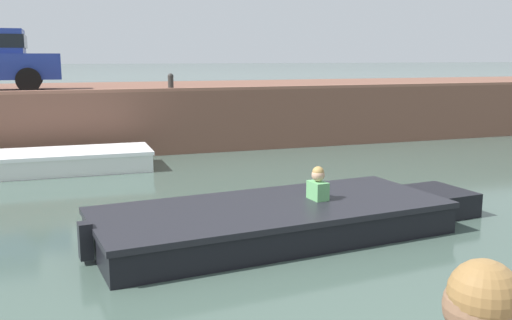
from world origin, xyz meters
TOP-DOWN VIEW (x-y plane):
  - ground_plane at (0.00, 6.25)m, footprint 400.00×400.00m
  - far_quay_wall at (0.00, 15.50)m, footprint 60.00×6.00m
  - far_wall_coping at (0.00, 12.62)m, footprint 60.00×0.24m
  - boat_moored_west_white at (-3.24, 11.20)m, footprint 5.21×1.57m
  - motorboat_passing at (0.20, 5.41)m, footprint 6.05×2.49m
  - mooring_bollard_mid at (-0.02, 12.75)m, footprint 0.15×0.15m

SIDE VIEW (x-z plane):
  - ground_plane at x=0.00m, z-range 0.00..0.00m
  - boat_moored_west_white at x=-3.24m, z-range 0.00..0.45m
  - motorboat_passing at x=0.20m, z-range -0.24..0.70m
  - far_quay_wall at x=0.00m, z-range 0.00..1.62m
  - far_wall_coping at x=0.00m, z-range 1.62..1.70m
  - mooring_bollard_mid at x=-0.02m, z-range 1.64..2.08m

